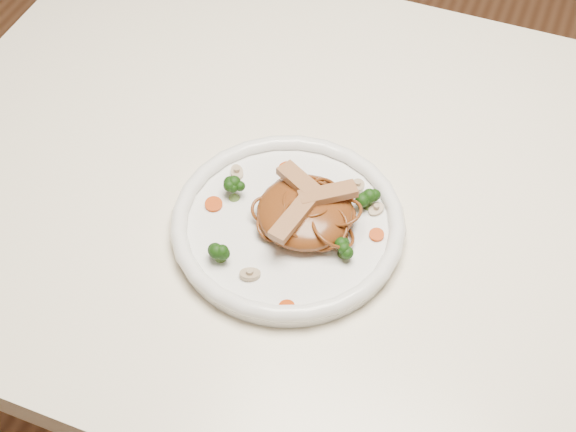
% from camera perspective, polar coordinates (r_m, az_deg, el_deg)
% --- Properties ---
extents(table, '(1.20, 0.80, 0.75)m').
position_cam_1_polar(table, '(1.09, 5.24, -1.91)').
color(table, white).
rests_on(table, ground).
extents(plate, '(0.35, 0.35, 0.02)m').
position_cam_1_polar(plate, '(0.97, 0.00, -0.82)').
color(plate, white).
rests_on(plate, table).
extents(noodle_mound, '(0.12, 0.12, 0.04)m').
position_cam_1_polar(noodle_mound, '(0.95, 1.21, 0.29)').
color(noodle_mound, brown).
rests_on(noodle_mound, plate).
extents(chicken_a, '(0.07, 0.06, 0.01)m').
position_cam_1_polar(chicken_a, '(0.94, 2.80, 1.55)').
color(chicken_a, tan).
rests_on(chicken_a, noodle_mound).
extents(chicken_b, '(0.07, 0.05, 0.01)m').
position_cam_1_polar(chicken_b, '(0.95, 0.99, 2.30)').
color(chicken_b, tan).
rests_on(chicken_b, noodle_mound).
extents(chicken_c, '(0.03, 0.07, 0.01)m').
position_cam_1_polar(chicken_c, '(0.92, 0.26, -0.23)').
color(chicken_c, tan).
rests_on(chicken_c, noodle_mound).
extents(broccoli_0, '(0.03, 0.03, 0.03)m').
position_cam_1_polar(broccoli_0, '(0.97, 5.69, 1.24)').
color(broccoli_0, '#153D0C').
rests_on(broccoli_0, plate).
extents(broccoli_1, '(0.03, 0.03, 0.03)m').
position_cam_1_polar(broccoli_1, '(0.98, -3.82, 1.86)').
color(broccoli_1, '#153D0C').
rests_on(broccoli_1, plate).
extents(broccoli_2, '(0.03, 0.03, 0.03)m').
position_cam_1_polar(broccoli_2, '(0.92, -4.78, -2.42)').
color(broccoli_2, '#153D0C').
rests_on(broccoli_2, plate).
extents(broccoli_3, '(0.03, 0.03, 0.03)m').
position_cam_1_polar(broccoli_3, '(0.93, 3.93, -2.19)').
color(broccoli_3, '#153D0C').
rests_on(broccoli_3, plate).
extents(carrot_0, '(0.02, 0.02, 0.00)m').
position_cam_1_polar(carrot_0, '(0.99, 4.18, 1.50)').
color(carrot_0, '#BB3506').
rests_on(carrot_0, plate).
extents(carrot_1, '(0.02, 0.02, 0.00)m').
position_cam_1_polar(carrot_1, '(0.98, -5.21, 0.81)').
color(carrot_1, '#BB3506').
rests_on(carrot_1, plate).
extents(carrot_2, '(0.02, 0.02, 0.00)m').
position_cam_1_polar(carrot_2, '(0.96, 6.20, -1.32)').
color(carrot_2, '#BB3506').
rests_on(carrot_2, plate).
extents(carrot_3, '(0.02, 0.02, 0.00)m').
position_cam_1_polar(carrot_3, '(1.02, -0.09, 3.39)').
color(carrot_3, '#BB3506').
rests_on(carrot_3, plate).
extents(carrot_4, '(0.02, 0.02, 0.00)m').
position_cam_1_polar(carrot_4, '(0.89, -0.09, -6.38)').
color(carrot_4, '#BB3506').
rests_on(carrot_4, plate).
extents(mushroom_0, '(0.03, 0.03, 0.01)m').
position_cam_1_polar(mushroom_0, '(0.92, -2.67, -4.10)').
color(mushroom_0, beige).
rests_on(mushroom_0, plate).
extents(mushroom_1, '(0.03, 0.03, 0.01)m').
position_cam_1_polar(mushroom_1, '(0.98, 6.17, 0.45)').
color(mushroom_1, beige).
rests_on(mushroom_1, plate).
extents(mushroom_2, '(0.03, 0.03, 0.01)m').
position_cam_1_polar(mushroom_2, '(1.01, -3.58, 3.05)').
color(mushroom_2, beige).
rests_on(mushroom_2, plate).
extents(mushroom_3, '(0.02, 0.02, 0.01)m').
position_cam_1_polar(mushroom_3, '(1.00, 4.86, 2.10)').
color(mushroom_3, beige).
rests_on(mushroom_3, plate).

